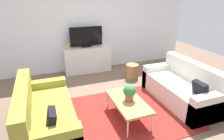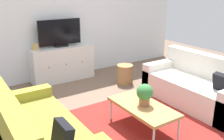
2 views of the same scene
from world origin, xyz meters
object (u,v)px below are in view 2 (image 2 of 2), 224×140
(couch_right_side, at_px, (197,87))
(tv_console, at_px, (62,63))
(mantel_clock, at_px, (35,47))
(coffee_table, at_px, (143,107))
(flat_screen_tv, at_px, (60,33))
(potted_plant, at_px, (145,94))
(wicker_basket, at_px, (125,74))
(couch_left_side, at_px, (34,138))

(couch_right_side, distance_m, tv_console, 2.82)
(tv_console, bearing_deg, mantel_clock, 180.00)
(coffee_table, distance_m, flat_screen_tv, 2.67)
(coffee_table, xyz_separation_m, flat_screen_tv, (-0.13, 2.58, 0.68))
(potted_plant, height_order, wicker_basket, potted_plant)
(tv_console, bearing_deg, flat_screen_tv, 90.00)
(mantel_clock, bearing_deg, coffee_table, -75.15)
(potted_plant, bearing_deg, coffee_table, 169.89)
(couch_right_side, xyz_separation_m, coffee_table, (-1.39, -0.18, 0.07))
(couch_left_side, height_order, flat_screen_tv, flat_screen_tv)
(tv_console, relative_size, flat_screen_tv, 1.45)
(flat_screen_tv, bearing_deg, couch_left_side, -119.39)
(coffee_table, bearing_deg, mantel_clock, 104.85)
(tv_console, xyz_separation_m, wicker_basket, (1.00, -0.94, -0.17))
(mantel_clock, relative_size, wicker_basket, 0.32)
(potted_plant, bearing_deg, tv_console, 93.29)
(flat_screen_tv, bearing_deg, couch_right_side, -57.59)
(couch_left_side, xyz_separation_m, potted_plant, (1.50, -0.19, 0.27))
(coffee_table, xyz_separation_m, wicker_basket, (0.88, 1.62, -0.15))
(potted_plant, distance_m, mantel_clock, 2.67)
(couch_left_side, bearing_deg, wicker_basket, 31.39)
(couch_right_side, distance_m, mantel_clock, 3.19)
(potted_plant, xyz_separation_m, wicker_basket, (0.86, 1.62, -0.35))
(couch_left_side, bearing_deg, tv_console, 60.40)
(flat_screen_tv, distance_m, wicker_basket, 1.62)
(couch_left_side, height_order, potted_plant, couch_left_side)
(couch_right_side, xyz_separation_m, potted_plant, (-1.37, -0.19, 0.27))
(tv_console, height_order, mantel_clock, mantel_clock)
(couch_left_side, xyz_separation_m, wicker_basket, (2.35, 1.44, -0.08))
(couch_right_side, relative_size, potted_plant, 5.72)
(coffee_table, distance_m, mantel_clock, 2.69)
(couch_left_side, relative_size, mantel_clock, 13.70)
(coffee_table, height_order, flat_screen_tv, flat_screen_tv)
(flat_screen_tv, relative_size, wicker_basket, 2.30)
(couch_left_side, bearing_deg, flat_screen_tv, 60.61)
(couch_left_side, height_order, couch_right_side, same)
(potted_plant, height_order, mantel_clock, mantel_clock)
(wicker_basket, bearing_deg, mantel_clock, 148.84)
(mantel_clock, height_order, wicker_basket, mantel_clock)
(flat_screen_tv, bearing_deg, tv_console, -90.00)
(couch_right_side, bearing_deg, coffee_table, -172.45)
(couch_left_side, bearing_deg, mantel_clock, 71.41)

